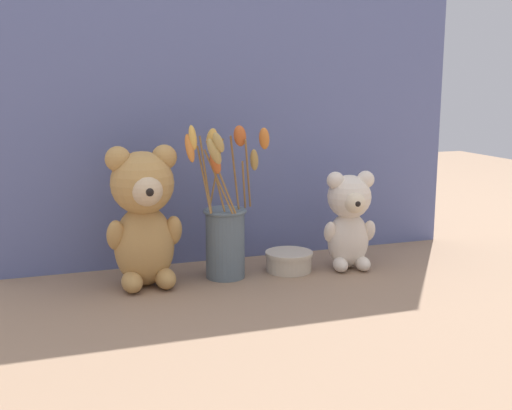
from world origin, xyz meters
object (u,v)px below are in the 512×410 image
at_px(teddy_bear_large, 144,214).
at_px(decorative_tin_tall, 289,261).
at_px(teddy_bear_medium, 350,218).
at_px(flower_vase, 225,228).

height_order(teddy_bear_large, decorative_tin_tall, teddy_bear_large).
bearing_deg(teddy_bear_medium, teddy_bear_large, 177.17).
bearing_deg(teddy_bear_large, teddy_bear_medium, -2.83).
height_order(teddy_bear_medium, decorative_tin_tall, teddy_bear_medium).
bearing_deg(decorative_tin_tall, flower_vase, -179.84).
bearing_deg(teddy_bear_medium, flower_vase, 175.52).
bearing_deg(flower_vase, teddy_bear_medium, -4.48).
bearing_deg(teddy_bear_medium, decorative_tin_tall, 170.55).
xyz_separation_m(teddy_bear_large, decorative_tin_tall, (0.33, 0.00, -0.13)).
distance_m(teddy_bear_large, decorative_tin_tall, 0.35).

